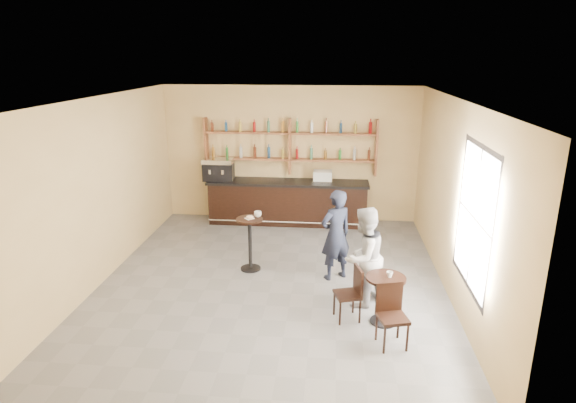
# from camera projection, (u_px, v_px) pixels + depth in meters

# --- Properties ---
(floor) EXTENTS (7.00, 7.00, 0.00)m
(floor) POSITION_uv_depth(u_px,v_px,m) (273.00, 281.00, 8.58)
(floor) COLOR slate
(floor) RESTS_ON ground
(ceiling) EXTENTS (7.00, 7.00, 0.00)m
(ceiling) POSITION_uv_depth(u_px,v_px,m) (271.00, 99.00, 7.64)
(ceiling) COLOR white
(ceiling) RESTS_ON wall_back
(wall_back) EXTENTS (7.00, 0.00, 7.00)m
(wall_back) POSITION_uv_depth(u_px,v_px,m) (290.00, 154.00, 11.44)
(wall_back) COLOR #D6B579
(wall_back) RESTS_ON floor
(wall_front) EXTENTS (7.00, 0.00, 7.00)m
(wall_front) POSITION_uv_depth(u_px,v_px,m) (227.00, 294.00, 4.77)
(wall_front) COLOR #D6B579
(wall_front) RESTS_ON floor
(wall_left) EXTENTS (0.00, 7.00, 7.00)m
(wall_left) POSITION_uv_depth(u_px,v_px,m) (101.00, 191.00, 8.38)
(wall_left) COLOR #D6B579
(wall_left) RESTS_ON floor
(wall_right) EXTENTS (0.00, 7.00, 7.00)m
(wall_right) POSITION_uv_depth(u_px,v_px,m) (454.00, 200.00, 7.83)
(wall_right) COLOR #D6B579
(wall_right) RESTS_ON floor
(window_pane) EXTENTS (0.00, 2.00, 2.00)m
(window_pane) POSITION_uv_depth(u_px,v_px,m) (475.00, 218.00, 6.66)
(window_pane) COLOR white
(window_pane) RESTS_ON wall_right
(window_frame) EXTENTS (0.04, 1.70, 2.10)m
(window_frame) POSITION_uv_depth(u_px,v_px,m) (474.00, 218.00, 6.66)
(window_frame) COLOR black
(window_frame) RESTS_ON wall_right
(shelf_unit) EXTENTS (4.00, 0.26, 1.40)m
(shelf_unit) POSITION_uv_depth(u_px,v_px,m) (290.00, 146.00, 11.25)
(shelf_unit) COLOR brown
(shelf_unit) RESTS_ON wall_back
(liquor_bottles) EXTENTS (3.68, 0.10, 1.00)m
(liquor_bottles) POSITION_uv_depth(u_px,v_px,m) (290.00, 139.00, 11.20)
(liquor_bottles) COLOR #8C5919
(liquor_bottles) RESTS_ON shelf_unit
(bar_counter) EXTENTS (3.77, 0.74, 1.02)m
(bar_counter) POSITION_uv_depth(u_px,v_px,m) (288.00, 202.00, 11.43)
(bar_counter) COLOR black
(bar_counter) RESTS_ON floor
(espresso_machine) EXTENTS (0.74, 0.51, 0.51)m
(espresso_machine) POSITION_uv_depth(u_px,v_px,m) (218.00, 169.00, 11.35)
(espresso_machine) COLOR black
(espresso_machine) RESTS_ON bar_counter
(pastry_case) EXTENTS (0.50, 0.42, 0.27)m
(pastry_case) POSITION_uv_depth(u_px,v_px,m) (323.00, 177.00, 11.16)
(pastry_case) COLOR silver
(pastry_case) RESTS_ON bar_counter
(pedestal_table) EXTENTS (0.64, 0.64, 1.01)m
(pedestal_table) POSITION_uv_depth(u_px,v_px,m) (250.00, 244.00, 8.91)
(pedestal_table) COLOR black
(pedestal_table) RESTS_ON floor
(napkin) EXTENTS (0.21, 0.21, 0.00)m
(napkin) POSITION_uv_depth(u_px,v_px,m) (249.00, 218.00, 8.76)
(napkin) COLOR white
(napkin) RESTS_ON pedestal_table
(donut) EXTENTS (0.17, 0.17, 0.05)m
(donut) POSITION_uv_depth(u_px,v_px,m) (250.00, 217.00, 8.75)
(donut) COLOR #C78149
(donut) RESTS_ON napkin
(cup_pedestal) EXTENTS (0.14, 0.14, 0.11)m
(cup_pedestal) POSITION_uv_depth(u_px,v_px,m) (258.00, 214.00, 8.83)
(cup_pedestal) COLOR white
(cup_pedestal) RESTS_ON pedestal_table
(man_main) EXTENTS (0.72, 0.66, 1.65)m
(man_main) POSITION_uv_depth(u_px,v_px,m) (336.00, 235.00, 8.47)
(man_main) COLOR black
(man_main) RESTS_ON floor
(cafe_table) EXTENTS (0.67, 0.67, 0.75)m
(cafe_table) POSITION_uv_depth(u_px,v_px,m) (384.00, 300.00, 7.16)
(cafe_table) COLOR black
(cafe_table) RESTS_ON floor
(cup_cafe) EXTENTS (0.11, 0.11, 0.09)m
(cup_cafe) POSITION_uv_depth(u_px,v_px,m) (390.00, 274.00, 7.03)
(cup_cafe) COLOR white
(cup_cafe) RESTS_ON cafe_table
(chair_west) EXTENTS (0.45, 0.45, 0.84)m
(chair_west) POSITION_uv_depth(u_px,v_px,m) (347.00, 294.00, 7.24)
(chair_west) COLOR black
(chair_west) RESTS_ON floor
(chair_south) EXTENTS (0.47, 0.47, 0.88)m
(chair_south) POSITION_uv_depth(u_px,v_px,m) (393.00, 317.00, 6.56)
(chair_south) COLOR black
(chair_south) RESTS_ON floor
(patron_second) EXTENTS (0.99, 1.00, 1.63)m
(patron_second) POSITION_uv_depth(u_px,v_px,m) (363.00, 257.00, 7.58)
(patron_second) COLOR #9C9BA0
(patron_second) RESTS_ON floor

